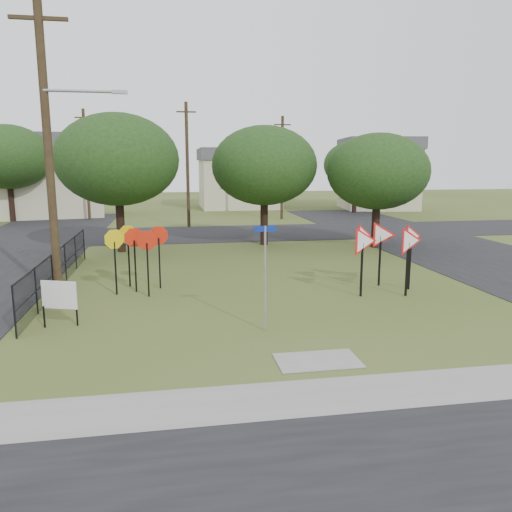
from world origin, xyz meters
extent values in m
plane|color=#3D4D1C|center=(0.00, 0.00, 0.00)|extent=(140.00, 140.00, 0.00)
cube|color=gray|center=(0.00, -4.20, 0.01)|extent=(30.00, 1.60, 0.02)
cube|color=#3D4D1C|center=(0.00, -5.40, 0.01)|extent=(30.00, 0.80, 0.02)
cube|color=black|center=(12.00, 10.00, 0.01)|extent=(8.00, 50.00, 0.02)
cube|color=black|center=(0.00, 20.00, 0.01)|extent=(60.00, 8.00, 0.02)
cube|color=gray|center=(0.00, -2.40, 0.01)|extent=(2.00, 1.20, 0.02)
cylinder|color=#999CA1|center=(-0.83, 0.02, 1.50)|extent=(0.06, 0.06, 3.00)
cube|color=navy|center=(-0.83, 0.02, 2.92)|extent=(0.62, 0.06, 0.16)
cube|color=black|center=(-4.70, 5.11, 0.97)|extent=(0.06, 0.06, 1.93)
cube|color=black|center=(-3.83, 5.50, 0.97)|extent=(0.06, 0.06, 1.93)
cube|color=black|center=(-4.22, 4.34, 0.97)|extent=(0.06, 0.06, 1.93)
cube|color=black|center=(-5.38, 4.82, 0.97)|extent=(0.06, 0.06, 1.93)
cube|color=black|center=(-4.99, 5.98, 0.97)|extent=(0.06, 0.06, 1.93)
cube|color=black|center=(3.24, 3.07, 0.97)|extent=(0.06, 0.06, 1.94)
cube|color=black|center=(4.86, 2.85, 0.97)|extent=(0.06, 0.06, 1.94)
cube|color=black|center=(3.68, 4.15, 0.97)|extent=(0.06, 0.06, 1.94)
cube|color=black|center=(4.54, 4.47, 0.97)|extent=(0.06, 0.06, 1.94)
cube|color=black|center=(5.40, 3.71, 0.97)|extent=(0.06, 0.06, 1.94)
cube|color=black|center=(-7.07, 1.38, 0.32)|extent=(0.05, 0.05, 0.64)
cube|color=black|center=(-6.16, 1.38, 0.32)|extent=(0.05, 0.05, 0.64)
cube|color=silver|center=(-6.62, 1.38, 0.95)|extent=(1.04, 0.41, 0.82)
cylinder|color=#3A2C1A|center=(-7.30, 4.50, 5.00)|extent=(0.28, 0.28, 10.00)
cube|color=#3A2C1A|center=(-7.30, 4.50, 9.20)|extent=(1.80, 0.12, 0.12)
cylinder|color=#999CA1|center=(-6.10, 4.40, 7.00)|extent=(2.40, 0.10, 0.10)
cube|color=#999CA1|center=(-4.90, 4.40, 7.00)|extent=(0.50, 0.18, 0.12)
cylinder|color=#3A2C1A|center=(-2.00, 24.00, 4.50)|extent=(0.24, 0.24, 9.00)
cube|color=#3A2C1A|center=(-2.00, 24.00, 8.30)|extent=(1.40, 0.10, 0.10)
cylinder|color=#3A2C1A|center=(6.00, 28.00, 4.25)|extent=(0.24, 0.24, 8.50)
cube|color=#3A2C1A|center=(6.00, 28.00, 7.80)|extent=(1.40, 0.10, 0.10)
cylinder|color=#3A2C1A|center=(-10.00, 30.00, 4.50)|extent=(0.24, 0.24, 9.00)
cube|color=#3A2C1A|center=(-10.00, 30.00, 8.30)|extent=(1.40, 0.10, 0.10)
cylinder|color=black|center=(-7.60, 0.50, 0.75)|extent=(0.05, 0.05, 1.50)
cylinder|color=black|center=(-7.60, 2.80, 0.75)|extent=(0.05, 0.05, 1.50)
cylinder|color=black|center=(-7.60, 5.10, 0.75)|extent=(0.05, 0.05, 1.50)
cylinder|color=black|center=(-7.60, 7.40, 0.75)|extent=(0.05, 0.05, 1.50)
cylinder|color=black|center=(-7.60, 9.70, 0.75)|extent=(0.05, 0.05, 1.50)
cylinder|color=black|center=(-7.60, 12.00, 0.75)|extent=(0.05, 0.05, 1.50)
cube|color=black|center=(-7.60, 6.25, 1.46)|extent=(0.03, 11.50, 0.03)
cube|color=black|center=(-7.60, 6.25, 0.75)|extent=(0.03, 11.50, 0.03)
cube|color=black|center=(-7.60, 6.25, 0.75)|extent=(0.01, 11.50, 1.50)
cube|color=beige|center=(-14.00, 34.00, 3.00)|extent=(10.08, 8.46, 6.00)
cube|color=#47484C|center=(-14.00, 34.00, 6.60)|extent=(10.58, 8.88, 1.20)
cube|color=beige|center=(4.00, 40.00, 2.50)|extent=(8.00, 8.00, 5.00)
cube|color=#47484C|center=(4.00, 40.00, 5.60)|extent=(8.40, 8.40, 1.20)
cube|color=beige|center=(18.00, 36.00, 3.00)|extent=(7.91, 7.91, 6.00)
cube|color=#47484C|center=(18.00, 36.00, 6.60)|extent=(8.30, 8.30, 1.20)
cylinder|color=black|center=(-6.00, 14.00, 1.31)|extent=(0.44, 0.44, 2.62)
ellipsoid|color=black|center=(-6.00, 14.00, 4.87)|extent=(6.40, 6.40, 4.80)
cylinder|color=black|center=(2.00, 15.00, 1.22)|extent=(0.44, 0.44, 2.45)
ellipsoid|color=black|center=(2.00, 15.00, 4.55)|extent=(6.00, 6.00, 4.50)
cylinder|color=black|center=(8.00, 13.00, 1.14)|extent=(0.44, 0.44, 2.27)
ellipsoid|color=black|center=(8.00, 13.00, 4.23)|extent=(5.60, 5.60, 4.20)
cylinder|color=black|center=(-16.00, 30.00, 1.40)|extent=(0.44, 0.44, 2.80)
ellipsoid|color=black|center=(-16.00, 30.00, 5.18)|extent=(6.80, 6.80, 5.10)
cylinder|color=black|center=(14.00, 32.00, 1.22)|extent=(0.44, 0.44, 2.45)
ellipsoid|color=black|center=(14.00, 32.00, 4.55)|extent=(6.00, 6.00, 4.50)
camera|label=1|loc=(-3.40, -13.30, 4.69)|focal=35.00mm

